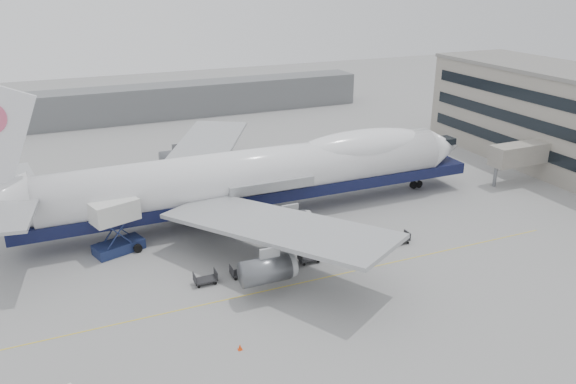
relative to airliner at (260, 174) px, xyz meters
name	(u,v)px	position (x,y,z in m)	size (l,w,h in m)	color
ground	(293,254)	(-0.64, -12.00, -5.62)	(260.00, 260.00, 0.00)	gray
apron_line	(316,279)	(-0.64, -18.00, -5.62)	(60.00, 0.15, 0.01)	gold
hangar	(115,105)	(-10.64, 58.00, -2.12)	(110.00, 8.00, 7.00)	slate
airliner	(260,174)	(0.00, 0.00, 0.00)	(67.00, 55.30, 19.98)	white
catering_truck	(116,224)	(-18.41, -3.53, -2.17)	(5.92, 4.84, 6.18)	navy
traffic_cone	(240,347)	(-11.57, -25.85, -5.36)	(0.38, 0.38, 0.56)	#EA3E0C
dolly_0	(205,279)	(-11.33, -14.31, -5.09)	(2.30, 1.35, 1.30)	#2D2D30
dolly_1	(242,272)	(-7.46, -14.31, -5.09)	(2.30, 1.35, 1.30)	#2D2D30
dolly_2	(276,264)	(-3.60, -14.31, -5.09)	(2.30, 1.35, 1.30)	#2D2D30
dolly_3	(309,258)	(0.27, -14.31, -5.09)	(2.30, 1.35, 1.30)	#2D2D30
dolly_4	(340,251)	(4.13, -14.31, -5.09)	(2.30, 1.35, 1.30)	#2D2D30
dolly_5	(370,245)	(7.99, -14.31, -5.09)	(2.30, 1.35, 1.30)	#2D2D30
dolly_6	(399,239)	(11.86, -14.31, -5.09)	(2.30, 1.35, 1.30)	#2D2D30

